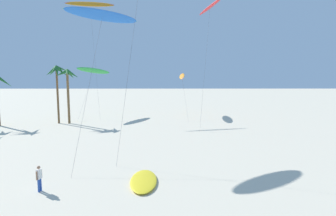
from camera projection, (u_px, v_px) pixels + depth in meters
name	position (u px, v px, depth m)	size (l,w,h in m)	color
palm_tree_3	(57.00, 75.00, 41.64)	(3.27, 3.73, 8.92)	brown
palm_tree_4	(68.00, 80.00, 41.61)	(3.40, 3.50, 8.38)	brown
flying_kite_2	(94.00, 71.00, 49.69)	(5.19, 10.14, 9.17)	green
flying_kite_3	(90.00, 4.00, 50.23)	(8.86, 8.22, 21.11)	orange
flying_kite_4	(182.00, 76.00, 51.02)	(1.31, 12.45, 8.10)	orange
flying_kite_5	(102.00, 15.00, 27.89)	(7.19, 12.00, 14.30)	blue
flying_kite_6	(210.00, 7.00, 43.48)	(4.45, 13.62, 19.21)	red
grounded_kite_1	(144.00, 181.00, 19.15)	(2.01, 4.44, 0.25)	yellow
person_near_right	(39.00, 177.00, 17.58)	(0.28, 0.49, 1.71)	#284CA3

